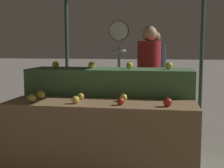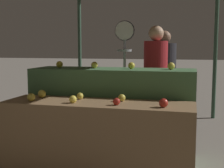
{
  "view_description": "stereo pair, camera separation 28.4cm",
  "coord_description": "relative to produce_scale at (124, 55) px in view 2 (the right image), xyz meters",
  "views": [
    {
      "loc": [
        0.63,
        -2.99,
        1.31
      ],
      "look_at": [
        0.07,
        0.3,
        0.91
      ],
      "focal_mm": 50.0,
      "sensor_mm": 36.0,
      "label": 1
    },
    {
      "loc": [
        0.9,
        -2.93,
        1.31
      ],
      "look_at": [
        0.07,
        0.3,
        0.91
      ],
      "focal_mm": 50.0,
      "sensor_mm": 36.0,
      "label": 2
    }
  ],
  "objects": [
    {
      "name": "apple_front_1",
      "position": [
        -0.23,
        -1.31,
        -0.4
      ],
      "size": [
        0.08,
        0.08,
        0.08
      ],
      "primitive_type": "sphere",
      "color": "yellow",
      "rests_on": "display_counter_front"
    },
    {
      "name": "display_counter_back",
      "position": [
        -0.01,
        -0.6,
        -0.67
      ],
      "size": [
        1.91,
        0.55,
        1.06
      ],
      "primitive_type": "cube",
      "color": "#4C7A4C",
      "rests_on": "ground_plane"
    },
    {
      "name": "apple_front_2",
      "position": [
        0.21,
        -1.32,
        -0.4
      ],
      "size": [
        0.07,
        0.07,
        0.07
      ],
      "primitive_type": "sphere",
      "color": "#AD281E",
      "rests_on": "display_counter_front"
    },
    {
      "name": "apple_front_3",
      "position": [
        0.65,
        -1.32,
        -0.4
      ],
      "size": [
        0.08,
        0.08,
        0.08
      ],
      "primitive_type": "sphere",
      "color": "#AD281E",
      "rests_on": "display_counter_front"
    },
    {
      "name": "apple_back_0",
      "position": [
        -0.68,
        -0.61,
        -0.1
      ],
      "size": [
        0.08,
        0.08,
        0.08
      ],
      "primitive_type": "sphere",
      "color": "gold",
      "rests_on": "display_counter_back"
    },
    {
      "name": "produce_scale",
      "position": [
        0.0,
        0.0,
        0.0
      ],
      "size": [
        0.27,
        0.2,
        1.66
      ],
      "color": "#99999E",
      "rests_on": "ground_plane"
    },
    {
      "name": "apple_front_6",
      "position": [
        0.21,
        -1.1,
        -0.4
      ],
      "size": [
        0.07,
        0.07,
        0.07
      ],
      "primitive_type": "sphere",
      "color": "gold",
      "rests_on": "display_counter_front"
    },
    {
      "name": "person_vendor_at_scale",
      "position": [
        0.4,
        0.22,
        -0.27
      ],
      "size": [
        0.37,
        0.37,
        1.6
      ],
      "rotation": [
        0.0,
        0.0,
        3.27
      ],
      "color": "#2D2D38",
      "rests_on": "ground_plane"
    },
    {
      "name": "apple_back_2",
      "position": [
        0.21,
        -0.6,
        -0.11
      ],
      "size": [
        0.08,
        0.08,
        0.08
      ],
      "primitive_type": "sphere",
      "color": "gold",
      "rests_on": "display_counter_back"
    },
    {
      "name": "apple_front_5",
      "position": [
        -0.24,
        -1.09,
        -0.4
      ],
      "size": [
        0.07,
        0.07,
        0.07
      ],
      "primitive_type": "sphere",
      "color": "gold",
      "rests_on": "display_counter_front"
    },
    {
      "name": "apple_back_1",
      "position": [
        -0.24,
        -0.59,
        -0.1
      ],
      "size": [
        0.08,
        0.08,
        0.08
      ],
      "primitive_type": "sphere",
      "color": "yellow",
      "rests_on": "display_counter_back"
    },
    {
      "name": "apple_front_0",
      "position": [
        -0.68,
        -1.32,
        -0.4
      ],
      "size": [
        0.08,
        0.08,
        0.08
      ],
      "primitive_type": "sphere",
      "color": "gold",
      "rests_on": "display_counter_front"
    },
    {
      "name": "apple_back_3",
      "position": [
        0.66,
        -0.6,
        -0.1
      ],
      "size": [
        0.08,
        0.08,
        0.08
      ],
      "primitive_type": "sphere",
      "color": "yellow",
      "rests_on": "display_counter_back"
    },
    {
      "name": "apple_front_4",
      "position": [
        -0.68,
        -1.1,
        -0.4
      ],
      "size": [
        0.09,
        0.09,
        0.09
      ],
      "primitive_type": "sphere",
      "color": "gold",
      "rests_on": "display_counter_front"
    },
    {
      "name": "display_counter_front",
      "position": [
        -0.01,
        -1.2,
        -0.82
      ],
      "size": [
        1.91,
        0.55,
        0.76
      ],
      "primitive_type": "cube",
      "color": "olive",
      "rests_on": "ground_plane"
    },
    {
      "name": "person_customer_left",
      "position": [
        0.44,
        1.1,
        -0.31
      ],
      "size": [
        0.46,
        0.46,
        1.58
      ],
      "rotation": [
        0.0,
        0.0,
        3.31
      ],
      "color": "#2D2D38",
      "rests_on": "ground_plane"
    }
  ]
}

